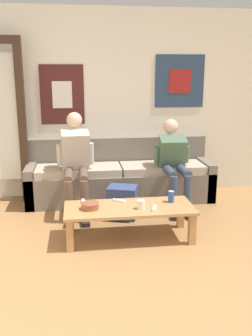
% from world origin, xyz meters
% --- Properties ---
extents(ground_plane, '(18.00, 18.00, 0.00)m').
position_xyz_m(ground_plane, '(0.00, 0.00, 0.00)').
color(ground_plane, '#9E7042').
extents(wall_back, '(10.00, 0.07, 2.55)m').
position_xyz_m(wall_back, '(0.00, 2.96, 1.28)').
color(wall_back, silver).
rests_on(wall_back, ground_plane).
extents(couch, '(2.50, 0.67, 0.82)m').
position_xyz_m(couch, '(0.17, 2.63, 0.29)').
color(couch, '#70665B').
rests_on(couch, ground_plane).
extents(coffee_table, '(1.34, 0.55, 0.35)m').
position_xyz_m(coffee_table, '(0.12, 1.36, 0.30)').
color(coffee_table, '#B27F4C').
rests_on(coffee_table, ground_plane).
extents(person_seated_adult, '(0.47, 0.91, 1.22)m').
position_xyz_m(person_seated_adult, '(-0.43, 2.28, 0.66)').
color(person_seated_adult, brown).
rests_on(person_seated_adult, ground_plane).
extents(person_seated_teen, '(0.47, 0.86, 1.12)m').
position_xyz_m(person_seated_teen, '(0.82, 2.28, 0.61)').
color(person_seated_teen, '#384256').
rests_on(person_seated_teen, ground_plane).
extents(backpack, '(0.40, 0.37, 0.39)m').
position_xyz_m(backpack, '(0.11, 1.94, 0.19)').
color(backpack, navy).
rests_on(backpack, ground_plane).
extents(ceramic_bowl, '(0.18, 0.18, 0.07)m').
position_xyz_m(ceramic_bowl, '(-0.29, 1.34, 0.39)').
color(ceramic_bowl, brown).
rests_on(ceramic_bowl, coffee_table).
extents(pillar_candle, '(0.08, 0.08, 0.11)m').
position_xyz_m(pillar_candle, '(0.23, 1.28, 0.40)').
color(pillar_candle, silver).
rests_on(pillar_candle, coffee_table).
extents(drink_can_blue, '(0.07, 0.07, 0.12)m').
position_xyz_m(drink_can_blue, '(0.58, 1.44, 0.42)').
color(drink_can_blue, '#28479E').
rests_on(drink_can_blue, coffee_table).
extents(game_controller_near_left, '(0.14, 0.11, 0.03)m').
position_xyz_m(game_controller_near_left, '(0.03, 1.52, 0.37)').
color(game_controller_near_left, white).
rests_on(game_controller_near_left, coffee_table).
extents(game_controller_near_right, '(0.04, 0.15, 0.03)m').
position_xyz_m(game_controller_near_right, '(-0.35, 1.54, 0.37)').
color(game_controller_near_right, white).
rests_on(game_controller_near_right, coffee_table).
extents(game_controller_far_center, '(0.07, 0.15, 0.03)m').
position_xyz_m(game_controller_far_center, '(0.36, 1.25, 0.37)').
color(game_controller_far_center, white).
rests_on(game_controller_far_center, coffee_table).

